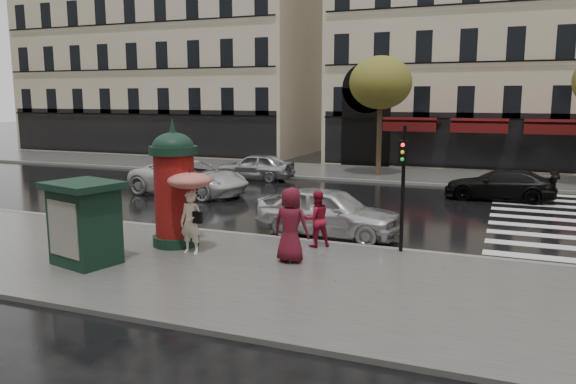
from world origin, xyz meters
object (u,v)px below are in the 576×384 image
at_px(woman_red, 317,219).
at_px(morris_column, 174,185).
at_px(newsstand, 85,222).
at_px(car_far_silver, 255,166).
at_px(traffic_light, 403,176).
at_px(car_white, 189,178).
at_px(woman_umbrella, 190,199).
at_px(man_burgundy, 291,225).
at_px(car_silver, 329,212).
at_px(car_black, 500,185).

relative_size(woman_red, morris_column, 0.44).
relative_size(newsstand, car_far_silver, 0.51).
bearing_deg(traffic_light, car_white, 149.00).
distance_m(morris_column, car_far_silver, 14.16).
relative_size(woman_umbrella, car_white, 0.41).
bearing_deg(woman_umbrella, car_white, 121.76).
bearing_deg(traffic_light, man_burgundy, -141.26).
xyz_separation_m(car_silver, car_far_silver, (-7.48, 10.46, -0.08)).
height_order(man_burgundy, car_black, man_burgundy).
distance_m(man_burgundy, car_white, 11.92).
height_order(car_silver, car_white, car_silver).
bearing_deg(traffic_light, car_black, 77.09).
height_order(morris_column, car_white, morris_column).
xyz_separation_m(newsstand, car_black, (9.80, 14.53, -0.56)).
bearing_deg(traffic_light, car_silver, 150.26).
xyz_separation_m(newsstand, car_white, (-3.42, 10.67, -0.45)).
relative_size(morris_column, traffic_light, 1.05).
xyz_separation_m(man_burgundy, morris_column, (-3.77, 0.36, 0.79)).
height_order(woman_red, man_burgundy, man_burgundy).
relative_size(car_black, car_far_silver, 1.09).
relative_size(man_burgundy, car_silver, 0.43).
distance_m(woman_umbrella, newsstand, 2.79).
height_order(man_burgundy, car_far_silver, man_burgundy).
distance_m(woman_umbrella, car_far_silver, 14.99).
xyz_separation_m(woman_red, car_far_silver, (-7.67, 12.26, -0.22)).
bearing_deg(woman_umbrella, morris_column, 145.66).
distance_m(man_burgundy, car_far_silver, 15.86).
height_order(traffic_light, car_black, traffic_light).
bearing_deg(woman_red, newsstand, 0.11).
bearing_deg(man_burgundy, car_far_silver, -59.76).
relative_size(man_burgundy, car_black, 0.43).
bearing_deg(newsstand, car_silver, 49.24).
bearing_deg(traffic_light, car_far_silver, 130.13).
bearing_deg(car_far_silver, woman_red, 30.85).
height_order(woman_red, morris_column, morris_column).
height_order(woman_umbrella, morris_column, morris_column).
bearing_deg(man_burgundy, woman_red, -92.82).
bearing_deg(man_burgundy, car_black, -109.68).
height_order(woman_red, car_far_silver, woman_red).
relative_size(traffic_light, car_black, 0.77).
distance_m(morris_column, traffic_light, 6.52).
distance_m(newsstand, car_black, 17.53).
xyz_separation_m(morris_column, car_silver, (3.73, 3.14, -1.11)).
height_order(morris_column, car_far_silver, morris_column).
distance_m(car_silver, car_white, 9.69).
relative_size(car_white, car_far_silver, 1.33).
relative_size(woman_red, car_far_silver, 0.39).
distance_m(car_white, car_black, 13.77).
bearing_deg(traffic_light, morris_column, -165.15).
distance_m(woman_red, man_burgundy, 1.71).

